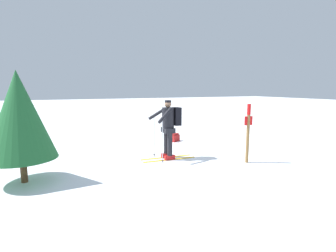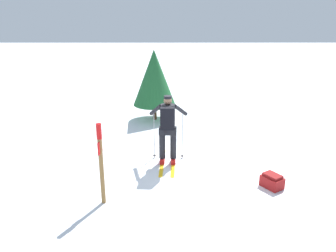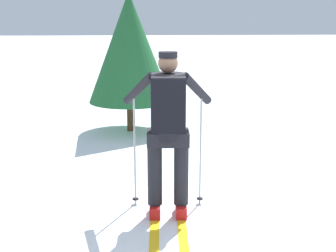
{
  "view_description": "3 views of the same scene",
  "coord_description": "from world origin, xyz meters",
  "px_view_note": "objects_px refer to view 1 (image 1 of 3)",
  "views": [
    {
      "loc": [
        -7.34,
        3.35,
        2.06
      ],
      "look_at": [
        -0.58,
        0.33,
        0.96
      ],
      "focal_mm": 28.0,
      "sensor_mm": 36.0,
      "label": 1
    },
    {
      "loc": [
        -0.58,
        -7.06,
        3.43
      ],
      "look_at": [
        -0.58,
        0.33,
        0.96
      ],
      "focal_mm": 35.0,
      "sensor_mm": 36.0,
      "label": 2
    },
    {
      "loc": [
        -0.83,
        -4.19,
        2.06
      ],
      "look_at": [
        -0.58,
        0.33,
        0.96
      ],
      "focal_mm": 50.0,
      "sensor_mm": 36.0,
      "label": 3
    }
  ],
  "objects_px": {
    "skier": "(169,125)",
    "pine_tree": "(19,115)",
    "trail_marker": "(248,128)",
    "dropped_backpack": "(174,137)"
  },
  "relations": [
    {
      "from": "skier",
      "to": "pine_tree",
      "type": "xyz_separation_m",
      "value": [
        -0.46,
        3.68,
        0.48
      ]
    },
    {
      "from": "skier",
      "to": "pine_tree",
      "type": "bearing_deg",
      "value": 97.15
    },
    {
      "from": "skier",
      "to": "trail_marker",
      "type": "distance_m",
      "value": 2.18
    },
    {
      "from": "dropped_backpack",
      "to": "pine_tree",
      "type": "height_order",
      "value": "pine_tree"
    },
    {
      "from": "skier",
      "to": "dropped_backpack",
      "type": "distance_m",
      "value": 2.64
    },
    {
      "from": "skier",
      "to": "pine_tree",
      "type": "height_order",
      "value": "pine_tree"
    },
    {
      "from": "skier",
      "to": "trail_marker",
      "type": "height_order",
      "value": "skier"
    },
    {
      "from": "trail_marker",
      "to": "pine_tree",
      "type": "relative_size",
      "value": 0.67
    },
    {
      "from": "dropped_backpack",
      "to": "pine_tree",
      "type": "distance_m",
      "value": 5.71
    },
    {
      "from": "dropped_backpack",
      "to": "pine_tree",
      "type": "xyz_separation_m",
      "value": [
        -2.66,
        4.87,
        1.33
      ]
    }
  ]
}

